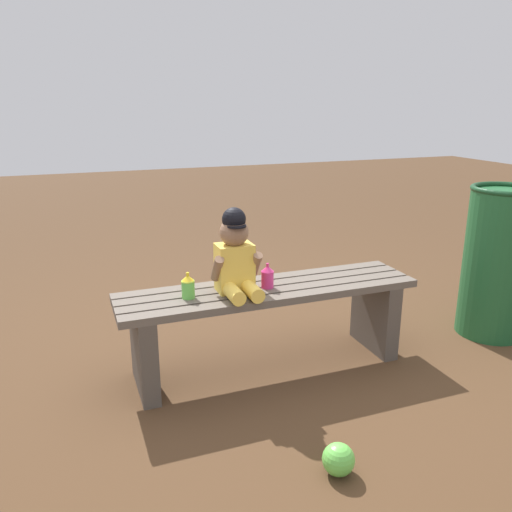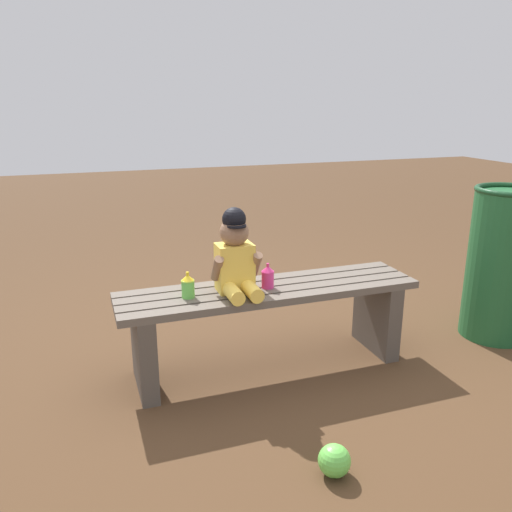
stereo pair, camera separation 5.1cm
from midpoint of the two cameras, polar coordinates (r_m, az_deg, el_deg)
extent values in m
plane|color=#4C331E|center=(2.72, 1.94, -12.00)|extent=(16.00, 16.00, 0.00)
cube|color=#60564C|center=(2.43, 3.22, -4.85)|extent=(1.48, 0.08, 0.04)
cube|color=#60564C|center=(2.51, 2.42, -4.12)|extent=(1.48, 0.08, 0.04)
cube|color=#60564C|center=(2.59, 1.66, -3.43)|extent=(1.48, 0.08, 0.04)
cube|color=#60564C|center=(2.67, 0.95, -2.78)|extent=(1.48, 0.08, 0.04)
cube|color=#524941|center=(2.50, -11.63, -10.04)|extent=(0.08, 0.35, 0.40)
cube|color=#524941|center=(2.90, 13.57, -6.26)|extent=(0.08, 0.35, 0.40)
cube|color=#F2C64C|center=(2.46, -1.77, -1.27)|extent=(0.17, 0.12, 0.23)
sphere|color=#8C664C|center=(2.41, -1.80, 2.64)|extent=(0.14, 0.14, 0.14)
cylinder|color=black|center=(2.37, -1.54, 3.31)|extent=(0.09, 0.09, 0.01)
sphere|color=black|center=(2.40, -1.82, 4.06)|extent=(0.11, 0.11, 0.11)
cylinder|color=#FED050|center=(2.37, -1.91, -4.10)|extent=(0.07, 0.16, 0.07)
cylinder|color=#FED050|center=(2.39, 0.15, -3.84)|extent=(0.07, 0.16, 0.07)
cylinder|color=#8C664C|center=(2.40, -3.68, -1.38)|extent=(0.04, 0.12, 0.14)
cylinder|color=#8C664C|center=(2.46, 0.53, -0.93)|extent=(0.04, 0.12, 0.14)
cylinder|color=#66CC4C|center=(2.41, -6.87, -3.59)|extent=(0.06, 0.06, 0.08)
cone|color=yellow|center=(2.39, -6.92, -2.37)|extent=(0.06, 0.06, 0.03)
cylinder|color=yellow|center=(2.39, -6.93, -1.96)|extent=(0.01, 0.01, 0.02)
cylinder|color=#E5337F|center=(2.52, 1.87, -2.58)|extent=(0.06, 0.06, 0.08)
cone|color=#E5337F|center=(2.50, 1.89, -1.41)|extent=(0.06, 0.06, 0.03)
cylinder|color=#E5337F|center=(2.49, 1.89, -1.01)|extent=(0.01, 0.01, 0.02)
sphere|color=#66CC4C|center=(2.04, 9.35, -21.28)|extent=(0.12, 0.12, 0.12)
cylinder|color=#1E592D|center=(3.23, 25.76, -1.00)|extent=(0.38, 0.38, 0.84)
camera|label=1|loc=(0.03, -89.40, 0.18)|focal=36.46mm
camera|label=2|loc=(0.03, 90.60, -0.18)|focal=36.46mm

